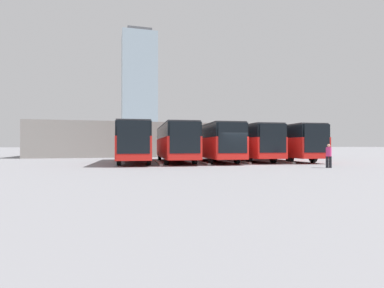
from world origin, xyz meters
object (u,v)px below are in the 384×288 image
Objects in this scene: bus_0 at (281,142)px; pedestrian at (329,155)px; bus_2 at (213,142)px; bus_4 at (135,141)px; bus_1 at (246,142)px; bus_3 at (175,142)px.

bus_0 is 7.74× the size of pedestrian.
bus_2 is 7.32m from bus_4.
bus_2 is (7.32, -0.11, 0.00)m from bus_0.
bus_2 is at bearing 12.17° from bus_1.
pedestrian is at bearing 121.96° from bus_2.
bus_1 is 1.00× the size of bus_3.
bus_1 is 7.74× the size of pedestrian.
bus_0 is 14.64m from bus_4.
pedestrian is at bearing 136.13° from bus_3.
bus_4 is 7.74× the size of pedestrian.
bus_4 is (7.32, -0.24, 0.00)m from bus_2.
bus_0 reaches higher than pedestrian.
bus_1 is 7.33m from bus_3.
bus_3 is (7.32, 0.37, 0.00)m from bus_1.
bus_2 is 1.00× the size of bus_4.
bus_1 and bus_4 have the same top height.
pedestrian is at bearing 145.79° from bus_4.
bus_4 is (14.64, -0.35, 0.00)m from bus_0.
bus_1 is at bearing -173.94° from bus_4.
bus_2 is 3.66m from bus_3.
bus_1 and bus_2 have the same top height.
bus_2 and bus_4 have the same top height.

